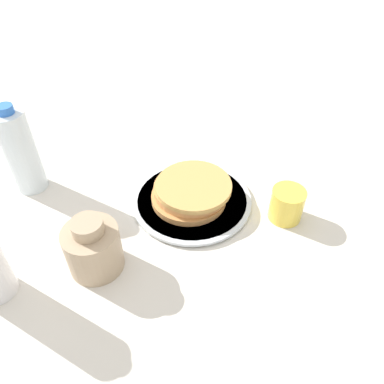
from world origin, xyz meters
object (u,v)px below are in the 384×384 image
Objects in this scene: juice_glass at (287,204)px; cream_jug at (93,247)px; plate at (192,200)px; water_bottle_mid at (21,152)px; pancake_stack at (191,191)px.

cream_jug reaches higher than juice_glass.
cream_jug is (-0.08, 0.25, 0.05)m from plate.
cream_jug is at bearing -166.23° from water_bottle_mid.
juice_glass is (-0.14, -0.17, 0.03)m from plate.
water_bottle_mid is (0.23, 0.32, 0.07)m from pancake_stack.
cream_jug is at bearing 81.82° from juice_glass.
juice_glass is at bearing -98.18° from cream_jug.
pancake_stack is at bearing -124.86° from water_bottle_mid.
juice_glass is 0.42m from cream_jug.
water_bottle_mid is at bearing 13.77° from cream_jug.
juice_glass is at bearing -129.67° from pancake_stack.
juice_glass is 0.61m from water_bottle_mid.
pancake_stack is 1.48× the size of cream_jug.
pancake_stack is (0.00, 0.00, 0.03)m from plate.
plate is 2.22× the size of cream_jug.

